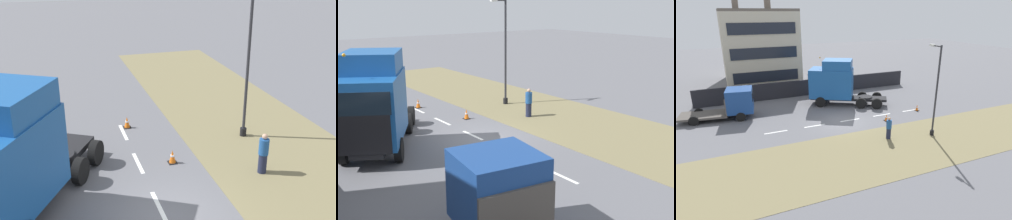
% 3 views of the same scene
% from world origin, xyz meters
% --- Properties ---
extents(ground_plane, '(120.00, 120.00, 0.00)m').
position_xyz_m(ground_plane, '(0.00, 0.00, 0.00)').
color(ground_plane, slate).
rests_on(ground_plane, ground).
extents(grass_verge, '(7.00, 44.00, 0.01)m').
position_xyz_m(grass_verge, '(-6.00, 0.00, 0.01)').
color(grass_verge, olive).
rests_on(grass_verge, ground).
extents(lane_markings, '(0.16, 14.60, 0.00)m').
position_xyz_m(lane_markings, '(0.00, -0.70, 0.00)').
color(lane_markings, white).
rests_on(lane_markings, ground).
extents(lorry_cab, '(5.75, 7.53, 4.66)m').
position_xyz_m(lorry_cab, '(4.76, -1.22, 2.28)').
color(lorry_cab, black).
rests_on(lorry_cab, ground).
extents(lamp_post, '(1.27, 0.30, 6.76)m').
position_xyz_m(lamp_post, '(-5.28, -5.10, 3.15)').
color(lamp_post, black).
rests_on(lamp_post, ground).
extents(pedestrian, '(0.39, 0.39, 1.69)m').
position_xyz_m(pedestrian, '(-4.55, -1.73, 0.83)').
color(pedestrian, '#1E233D').
rests_on(pedestrian, ground).
extents(traffic_cone_lead, '(0.36, 0.36, 0.58)m').
position_xyz_m(traffic_cone_lead, '(-0.29, -7.61, 0.28)').
color(traffic_cone_lead, black).
rests_on(traffic_cone_lead, ground).
extents(traffic_cone_trailing, '(0.36, 0.36, 0.58)m').
position_xyz_m(traffic_cone_trailing, '(-1.38, -3.52, 0.28)').
color(traffic_cone_trailing, black).
rests_on(traffic_cone_trailing, ground).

